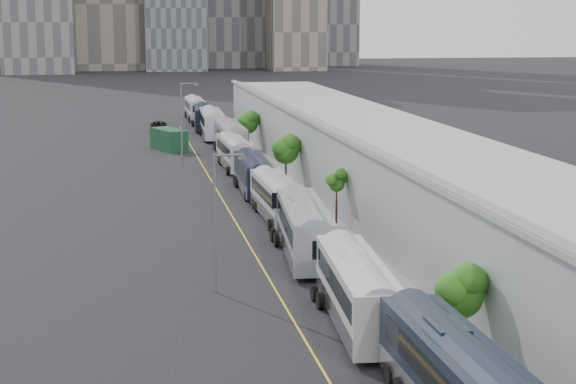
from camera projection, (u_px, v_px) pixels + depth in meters
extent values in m
cube|color=gray|center=(382.00, 234.00, 73.98)|extent=(10.00, 170.00, 0.12)
cube|color=gold|center=(246.00, 240.00, 72.21)|extent=(0.12, 160.00, 0.02)
cube|color=gray|center=(433.00, 190.00, 74.07)|extent=(12.00, 160.00, 6.80)
cube|color=gray|center=(433.00, 159.00, 73.64)|extent=(12.45, 160.40, 2.57)
cube|color=gray|center=(359.00, 146.00, 72.44)|extent=(0.30, 160.00, 0.40)
cube|color=black|center=(459.00, 383.00, 38.31)|extent=(2.82, 13.73, 3.32)
cube|color=black|center=(461.00, 371.00, 38.00)|extent=(2.87, 12.09, 1.13)
cube|color=black|center=(447.00, 327.00, 39.53)|extent=(1.38, 2.33, 0.32)
cube|color=silver|center=(357.00, 291.00, 51.62)|extent=(3.56, 13.41, 3.21)
cube|color=black|center=(358.00, 282.00, 51.32)|extent=(3.51, 11.83, 1.09)
cube|color=silver|center=(357.00, 309.00, 51.80)|extent=(3.58, 13.15, 1.03)
cube|color=silver|center=(351.00, 252.00, 52.79)|extent=(1.48, 2.33, 0.31)
cube|color=gray|center=(304.00, 229.00, 66.66)|extent=(3.92, 14.01, 3.35)
cube|color=black|center=(305.00, 221.00, 66.35)|extent=(3.84, 12.36, 1.14)
cube|color=silver|center=(304.00, 244.00, 66.85)|extent=(3.94, 13.74, 1.07)
cube|color=gray|center=(300.00, 199.00, 67.89)|extent=(1.57, 2.45, 0.32)
cube|color=#B4B8BF|center=(276.00, 197.00, 79.79)|extent=(2.70, 12.37, 2.99)
cube|color=black|center=(277.00, 191.00, 79.51)|extent=(2.73, 10.90, 1.02)
cube|color=silver|center=(276.00, 209.00, 79.96)|extent=(2.73, 12.13, 0.96)
cube|color=#B4B8BF|center=(273.00, 175.00, 80.88)|extent=(1.27, 2.11, 0.28)
cube|color=black|center=(253.00, 174.00, 92.00)|extent=(2.69, 12.25, 2.96)
cube|color=black|center=(253.00, 169.00, 91.73)|extent=(2.72, 10.79, 1.01)
cube|color=silver|center=(253.00, 184.00, 92.17)|extent=(2.72, 12.01, 0.95)
cube|color=black|center=(251.00, 155.00, 93.08)|extent=(1.26, 2.09, 0.28)
cube|color=#BABABC|center=(234.00, 153.00, 106.98)|extent=(2.77, 12.35, 2.98)
cube|color=black|center=(234.00, 148.00, 106.70)|extent=(2.79, 10.87, 1.01)
cube|color=silver|center=(234.00, 161.00, 107.15)|extent=(2.80, 12.10, 0.95)
cube|color=#BABABC|center=(232.00, 136.00, 108.07)|extent=(1.28, 2.11, 0.28)
cube|color=gray|center=(230.00, 138.00, 118.45)|extent=(2.81, 13.87, 3.36)
cube|color=black|center=(230.00, 133.00, 118.13)|extent=(2.86, 12.20, 1.14)
cube|color=silver|center=(230.00, 147.00, 118.63)|extent=(2.85, 13.59, 1.07)
cube|color=gray|center=(228.00, 122.00, 119.67)|extent=(1.39, 2.35, 0.32)
cube|color=silver|center=(212.00, 123.00, 135.24)|extent=(3.23, 13.93, 3.36)
cube|color=black|center=(212.00, 119.00, 134.93)|extent=(3.24, 12.28, 1.14)
cube|color=silver|center=(212.00, 131.00, 135.43)|extent=(3.26, 13.66, 1.07)
cube|color=silver|center=(211.00, 109.00, 136.47)|extent=(1.46, 2.39, 0.32)
cube|color=black|center=(203.00, 117.00, 146.36)|extent=(3.27, 12.66, 3.04)
cube|color=black|center=(203.00, 113.00, 146.08)|extent=(3.24, 11.17, 1.03)
cube|color=silver|center=(203.00, 123.00, 146.53)|extent=(3.29, 12.42, 0.97)
cube|color=black|center=(202.00, 105.00, 147.47)|extent=(1.38, 2.19, 0.29)
cube|color=silver|center=(195.00, 108.00, 160.57)|extent=(2.61, 12.77, 3.09)
cube|color=black|center=(195.00, 105.00, 160.28)|extent=(2.67, 11.24, 1.05)
cube|color=silver|center=(195.00, 114.00, 160.74)|extent=(2.65, 12.52, 0.99)
cube|color=silver|center=(194.00, 97.00, 161.70)|extent=(1.29, 2.17, 0.29)
cylinder|color=black|center=(459.00, 321.00, 47.40)|extent=(0.18, 0.18, 3.29)
sphere|color=#296016|center=(460.00, 288.00, 47.09)|extent=(2.40, 2.40, 2.40)
cylinder|color=black|center=(336.00, 204.00, 76.27)|extent=(0.18, 0.18, 3.90)
sphere|color=#296016|center=(337.00, 181.00, 75.95)|extent=(1.31, 1.31, 1.31)
cylinder|color=black|center=(286.00, 167.00, 95.46)|extent=(0.18, 0.18, 3.90)
sphere|color=#296016|center=(286.00, 147.00, 95.11)|extent=(2.60, 2.60, 2.60)
cylinder|color=black|center=(248.00, 135.00, 123.12)|extent=(0.18, 0.18, 3.64)
sphere|color=#296016|center=(248.00, 120.00, 122.79)|extent=(2.58, 2.58, 2.58)
cylinder|color=#59595E|center=(215.00, 224.00, 57.59)|extent=(0.18, 0.18, 8.51)
cylinder|color=#59595E|center=(229.00, 155.00, 57.02)|extent=(1.80, 0.14, 0.14)
cube|color=#59595E|center=(242.00, 157.00, 57.18)|extent=(0.50, 0.22, 0.18)
cylinder|color=#59595E|center=(182.00, 125.00, 107.37)|extent=(0.18, 0.18, 9.50)
cylinder|color=#59595E|center=(189.00, 84.00, 106.71)|extent=(1.80, 0.14, 0.14)
cube|color=#59595E|center=(196.00, 85.00, 106.87)|extent=(0.50, 0.22, 0.18)
cube|color=#113920|center=(169.00, 140.00, 122.36)|extent=(4.64, 6.96, 2.72)
imported|color=black|center=(158.00, 127.00, 143.13)|extent=(2.83, 5.57, 1.51)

